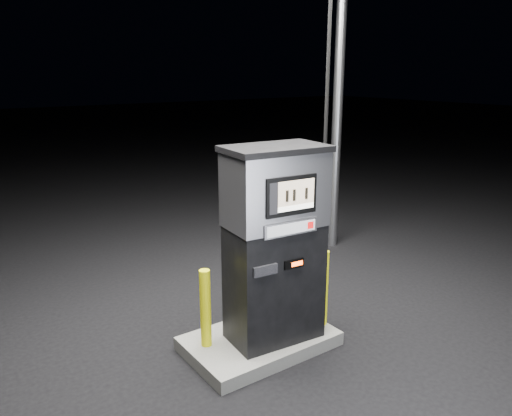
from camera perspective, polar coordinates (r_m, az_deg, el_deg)
ground at (r=5.75m, az=0.40°, el=-15.60°), size 80.00×80.00×0.00m
pump_island at (r=5.71m, az=0.40°, el=-14.96°), size 1.60×1.00×0.15m
fuel_dispenser at (r=5.22m, az=2.19°, el=-4.03°), size 1.18×0.71×4.35m
bollard_left at (r=5.32m, az=-5.80°, el=-11.33°), size 0.14×0.14×0.85m
bollard_right at (r=5.76m, az=7.65°, el=-9.05°), size 0.14×0.14×0.88m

